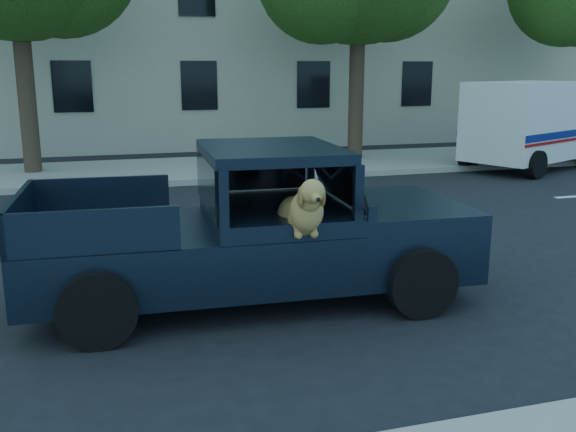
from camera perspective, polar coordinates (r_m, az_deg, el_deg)
name	(u,v)px	position (r m, az deg, el deg)	size (l,w,h in m)	color
ground	(284,275)	(8.90, -0.38, -5.22)	(120.00, 120.00, 0.00)	black
far_sidewalk	(190,170)	(17.68, -8.74, 4.09)	(60.00, 4.00, 0.15)	gray
lane_stripes	(333,213)	(12.62, 4.04, 0.29)	(21.60, 0.14, 0.01)	silver
building_main	(238,21)	(25.25, -4.48, 16.93)	(26.00, 6.00, 9.00)	#BAB59A
pickup_truck	(245,250)	(7.80, -3.88, -3.00)	(5.37, 2.83, 1.89)	black
mail_truck	(531,131)	(19.28, 20.80, 7.06)	(4.83, 3.65, 2.41)	silver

